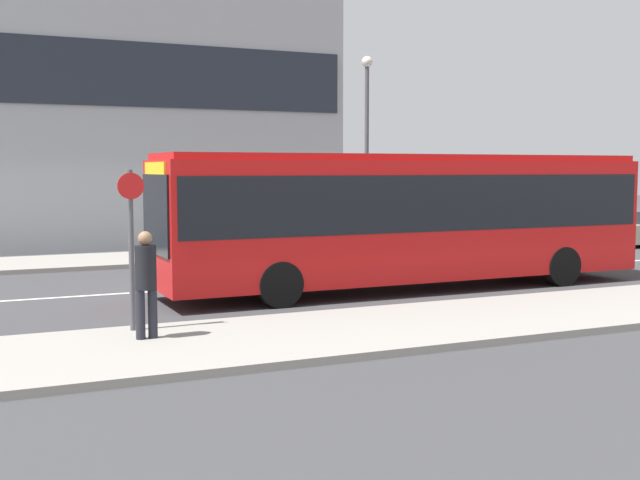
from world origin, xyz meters
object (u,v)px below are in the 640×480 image
object	(u,v)px
city_bus	(408,212)
pedestrian_near_stop	(146,278)
parked_car_0	(549,233)
street_lamp	(367,131)
bus_stop_sign	(131,237)

from	to	relation	value
city_bus	pedestrian_near_stop	bearing A→B (deg)	-155.77
parked_car_0	street_lamp	size ratio (longest dim) A/B	0.65
street_lamp	city_bus	bearing A→B (deg)	-110.91
pedestrian_near_stop	bus_stop_sign	xyz separation A→B (m)	(-0.07, 0.75, 0.59)
parked_car_0	street_lamp	xyz separation A→B (m)	(-6.14, 1.90, 3.46)
pedestrian_near_stop	bus_stop_sign	bearing A→B (deg)	-87.63
parked_car_0	pedestrian_near_stop	xyz separation A→B (m)	(-15.97, -9.23, 0.50)
city_bus	bus_stop_sign	distance (m)	7.56
city_bus	bus_stop_sign	xyz separation A→B (m)	(-7.01, -2.83, -0.12)
city_bus	street_lamp	distance (m)	8.40
pedestrian_near_stop	parked_car_0	bearing A→B (deg)	-152.95
parked_car_0	bus_stop_sign	bearing A→B (deg)	-152.14
bus_stop_sign	parked_car_0	bearing A→B (deg)	27.86
city_bus	street_lamp	bearing A→B (deg)	66.08
parked_car_0	pedestrian_near_stop	distance (m)	18.45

